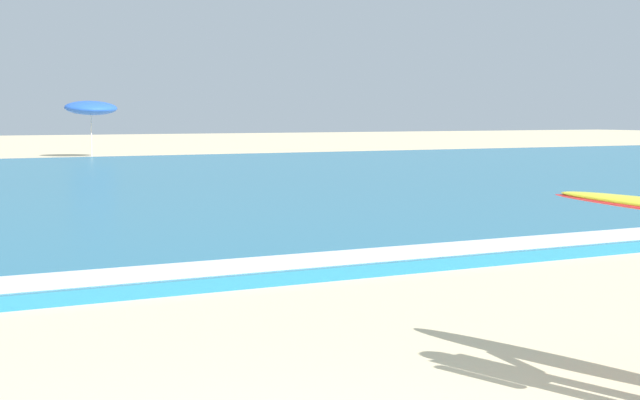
{
  "coord_description": "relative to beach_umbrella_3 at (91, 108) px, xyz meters",
  "views": [
    {
      "loc": [
        -1.79,
        -3.03,
        1.74
      ],
      "look_at": [
        1.78,
        3.4,
        1.1
      ],
      "focal_mm": 55.96,
      "sensor_mm": 36.0,
      "label": 1
    }
  ],
  "objects": [
    {
      "name": "beach_umbrella_3",
      "position": [
        0.0,
        0.0,
        0.0
      ],
      "size": [
        2.11,
        2.15,
        2.35
      ],
      "color": "beige",
      "rests_on": "ground"
    }
  ]
}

